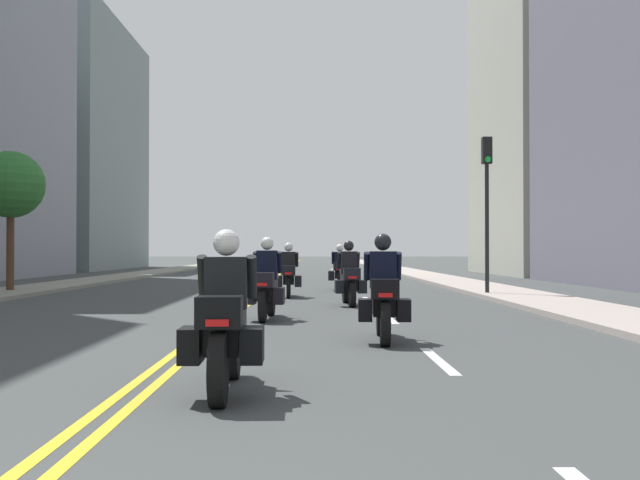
% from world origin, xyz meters
% --- Properties ---
extents(ground_plane, '(264.00, 264.00, 0.00)m').
position_xyz_m(ground_plane, '(0.00, 48.00, 0.00)').
color(ground_plane, '#3D4040').
extents(sidewalk_left, '(2.32, 144.00, 0.12)m').
position_xyz_m(sidewalk_left, '(-7.74, 48.00, 0.06)').
color(sidewalk_left, gray).
rests_on(sidewalk_left, ground).
extents(sidewalk_right, '(2.32, 144.00, 0.12)m').
position_xyz_m(sidewalk_right, '(7.74, 48.00, 0.06)').
color(sidewalk_right, '#AA9D94').
rests_on(sidewalk_right, ground).
extents(centreline_yellow_inner, '(0.12, 132.00, 0.01)m').
position_xyz_m(centreline_yellow_inner, '(-0.12, 48.00, 0.00)').
color(centreline_yellow_inner, yellow).
rests_on(centreline_yellow_inner, ground).
extents(centreline_yellow_outer, '(0.12, 132.00, 0.01)m').
position_xyz_m(centreline_yellow_outer, '(0.12, 48.00, 0.00)').
color(centreline_yellow_outer, yellow).
rests_on(centreline_yellow_outer, ground).
extents(lane_dashes_white, '(0.14, 56.40, 0.01)m').
position_xyz_m(lane_dashes_white, '(3.29, 29.00, 0.00)').
color(lane_dashes_white, silver).
rests_on(lane_dashes_white, ground).
extents(building_left_2, '(9.76, 18.01, 18.19)m').
position_xyz_m(building_left_2, '(-17.13, 56.54, 9.09)').
color(building_left_2, gray).
rests_on(building_left_2, ground).
extents(building_right_2, '(9.23, 13.53, 20.80)m').
position_xyz_m(building_right_2, '(16.86, 43.48, 10.40)').
color(building_right_2, '#B2B2A3').
rests_on(building_right_2, ground).
extents(motorcycle_0, '(0.77, 2.19, 1.58)m').
position_xyz_m(motorcycle_0, '(0.88, 5.76, 0.64)').
color(motorcycle_0, black).
rests_on(motorcycle_0, ground).
extents(motorcycle_1, '(0.78, 2.15, 1.63)m').
position_xyz_m(motorcycle_1, '(2.79, 10.03, 0.65)').
color(motorcycle_1, black).
rests_on(motorcycle_1, ground).
extents(motorcycle_2, '(0.78, 2.23, 1.65)m').
position_xyz_m(motorcycle_2, '(0.82, 13.77, 0.66)').
color(motorcycle_2, black).
rests_on(motorcycle_2, ground).
extents(motorcycle_3, '(0.78, 2.24, 1.62)m').
position_xyz_m(motorcycle_3, '(2.66, 17.74, 0.64)').
color(motorcycle_3, black).
rests_on(motorcycle_3, ground).
extents(motorcycle_4, '(0.77, 2.10, 1.61)m').
position_xyz_m(motorcycle_4, '(1.05, 21.21, 0.66)').
color(motorcycle_4, black).
rests_on(motorcycle_4, ground).
extents(motorcycle_5, '(0.78, 2.31, 1.60)m').
position_xyz_m(motorcycle_5, '(2.72, 25.42, 0.66)').
color(motorcycle_5, black).
rests_on(motorcycle_5, ground).
extents(traffic_light_near, '(0.28, 0.38, 4.78)m').
position_xyz_m(traffic_light_near, '(6.98, 21.50, 3.28)').
color(traffic_light_near, black).
rests_on(traffic_light_near, ground).
extents(street_tree_0, '(2.15, 2.15, 4.56)m').
position_xyz_m(street_tree_0, '(-7.90, 23.25, 3.46)').
color(street_tree_0, '#503324').
rests_on(street_tree_0, ground).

